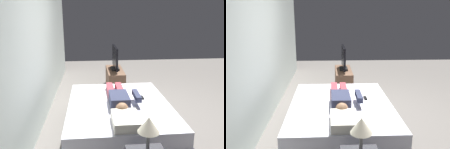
# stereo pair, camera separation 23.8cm
# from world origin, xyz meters

# --- Properties ---
(ground_plane) EXTENTS (10.00, 10.00, 0.00)m
(ground_plane) POSITION_xyz_m (0.00, 0.00, 0.00)
(ground_plane) COLOR slate
(back_wall) EXTENTS (6.40, 0.10, 2.80)m
(back_wall) POSITION_xyz_m (0.40, 1.75, 1.40)
(back_wall) COLOR silver
(back_wall) RESTS_ON ground
(bed) EXTENTS (2.06, 1.64, 0.54)m
(bed) POSITION_xyz_m (-0.74, 0.43, 0.26)
(bed) COLOR #333338
(bed) RESTS_ON ground
(pillow) EXTENTS (0.48, 0.34, 0.12)m
(pillow) POSITION_xyz_m (-1.45, 0.43, 0.60)
(pillow) COLOR silver
(pillow) RESTS_ON bed
(person) EXTENTS (1.26, 0.46, 0.18)m
(person) POSITION_xyz_m (-0.71, 0.43, 0.62)
(person) COLOR #2D334C
(person) RESTS_ON bed
(remote) EXTENTS (0.15, 0.04, 0.02)m
(remote) POSITION_xyz_m (-0.56, 0.02, 0.55)
(remote) COLOR black
(remote) RESTS_ON bed
(tv_stand) EXTENTS (1.10, 0.40, 0.50)m
(tv_stand) POSITION_xyz_m (1.53, 0.25, 0.25)
(tv_stand) COLOR brown
(tv_stand) RESTS_ON ground
(tv) EXTENTS (0.88, 0.20, 0.59)m
(tv) POSITION_xyz_m (1.53, 0.25, 0.78)
(tv) COLOR black
(tv) RESTS_ON tv_stand
(lamp) EXTENTS (0.22, 0.22, 0.42)m
(lamp) POSITION_xyz_m (-2.07, 0.31, 0.85)
(lamp) COLOR #59595B
(lamp) RESTS_ON nightstand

